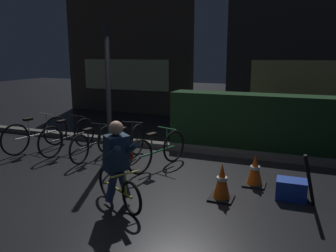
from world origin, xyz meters
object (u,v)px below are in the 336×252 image
at_px(traffic_cone_near, 222,182).
at_px(closed_umbrella, 309,181).
at_px(street_post, 108,92).
at_px(traffic_cone_far, 255,171).
at_px(blue_crate, 291,189).
at_px(parked_bike_leftmost, 36,134).
at_px(parked_bike_center_left, 93,143).
at_px(parked_bike_left_mid, 68,136).
at_px(cyclist, 119,163).
at_px(parked_bike_right_mid, 158,151).
at_px(parked_bike_center_right, 127,145).

distance_m(traffic_cone_near, closed_umbrella, 1.22).
xyz_separation_m(street_post, traffic_cone_far, (3.09, -0.55, -1.13)).
relative_size(traffic_cone_far, blue_crate, 1.21).
bearing_deg(traffic_cone_near, parked_bike_leftmost, 166.26).
bearing_deg(parked_bike_center_left, parked_bike_leftmost, 91.31).
bearing_deg(blue_crate, traffic_cone_far, 149.05).
xyz_separation_m(street_post, parked_bike_left_mid, (-1.03, -0.06, -1.03)).
bearing_deg(cyclist, parked_bike_right_mid, 125.36).
bearing_deg(traffic_cone_near, parked_bike_left_mid, 161.68).
distance_m(parked_bike_right_mid, cyclist, 1.75).
bearing_deg(parked_bike_center_left, blue_crate, -96.22).
height_order(parked_bike_left_mid, traffic_cone_near, parked_bike_left_mid).
bearing_deg(parked_bike_center_left, parked_bike_center_right, -84.16).
xyz_separation_m(parked_bike_leftmost, parked_bike_center_right, (2.32, -0.02, -0.01)).
bearing_deg(street_post, parked_bike_left_mid, -176.53).
distance_m(street_post, blue_crate, 3.99).
bearing_deg(parked_bike_center_left, traffic_cone_near, -106.35).
xyz_separation_m(traffic_cone_far, closed_umbrella, (0.82, -0.60, 0.15)).
height_order(parked_bike_left_mid, parked_bike_center_left, parked_bike_left_mid).
relative_size(parked_bike_leftmost, parked_bike_center_right, 1.01).
height_order(parked_bike_center_right, traffic_cone_near, parked_bike_center_right).
bearing_deg(closed_umbrella, blue_crate, -101.32).
xyz_separation_m(traffic_cone_near, traffic_cone_far, (0.39, 0.75, -0.02)).
height_order(parked_bike_center_left, closed_umbrella, closed_umbrella).
height_order(traffic_cone_far, blue_crate, traffic_cone_far).
height_order(parked_bike_leftmost, parked_bike_left_mid, parked_bike_leftmost).
height_order(blue_crate, cyclist, cyclist).
bearing_deg(parked_bike_right_mid, cyclist, -156.52).
bearing_deg(cyclist, closed_umbrella, 50.07).
xyz_separation_m(street_post, parked_bike_center_right, (0.51, -0.21, -1.03)).
distance_m(street_post, cyclist, 2.58).
relative_size(street_post, traffic_cone_near, 4.89).
bearing_deg(closed_umbrella, street_post, -70.54).
relative_size(cyclist, closed_umbrella, 1.47).
height_order(parked_bike_left_mid, parked_bike_center_right, parked_bike_left_mid).
bearing_deg(parked_bike_leftmost, closed_umbrella, -87.06).
height_order(parked_bike_leftmost, parked_bike_right_mid, parked_bike_leftmost).
relative_size(parked_bike_leftmost, parked_bike_left_mid, 1.01).
height_order(parked_bike_center_right, parked_bike_right_mid, parked_bike_center_right).
xyz_separation_m(parked_bike_leftmost, parked_bike_right_mid, (3.05, -0.12, -0.02)).
relative_size(parked_bike_center_right, parked_bike_right_mid, 1.10).
bearing_deg(traffic_cone_far, traffic_cone_near, -117.13).
relative_size(parked_bike_right_mid, blue_crate, 3.50).
xyz_separation_m(street_post, parked_bike_center_left, (-0.26, -0.25, -1.07)).
height_order(parked_bike_right_mid, cyclist, cyclist).
bearing_deg(parked_bike_right_mid, traffic_cone_far, -78.27).
bearing_deg(parked_bike_right_mid, parked_bike_center_left, 106.04).
height_order(street_post, blue_crate, street_post).
height_order(traffic_cone_near, traffic_cone_far, traffic_cone_near).
bearing_deg(parked_bike_center_left, parked_bike_right_mid, -89.54).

